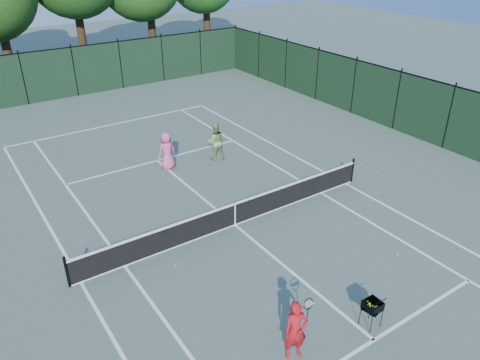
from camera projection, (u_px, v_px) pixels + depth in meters
ground at (235, 225)px, 16.56m from camera, size 90.00×90.00×0.00m
sideline_doubles_left at (81, 282)px, 13.84m from camera, size 0.10×23.77×0.01m
sideline_doubles_right at (346, 184)px, 19.28m from camera, size 0.10×23.77×0.01m
sideline_singles_left at (125, 266)px, 14.52m from camera, size 0.10×23.77×0.01m
sideline_singles_right at (321, 193)px, 18.60m from camera, size 0.10×23.77×0.01m
baseline_far at (113, 124)px, 25.25m from camera, size 10.97×0.10×0.01m
service_line_near at (374, 340)px, 11.88m from camera, size 8.23×0.10×0.01m
service_line_far at (157, 160)px, 21.24m from camera, size 8.23×0.10×0.01m
center_service_line at (235, 225)px, 16.56m from camera, size 0.10×12.80×0.01m
tennis_net at (235, 214)px, 16.34m from camera, size 11.69×0.09×1.06m
fence_far at (75, 72)px, 29.02m from camera, size 24.00×0.05×3.00m
fence_right at (449, 118)px, 21.81m from camera, size 0.05×36.00×3.00m
coach at (296, 330)px, 11.09m from camera, size 1.03×0.55×1.62m
player_pink at (167, 151)px, 20.15m from camera, size 0.88×0.63×1.68m
player_green at (215, 141)px, 21.02m from camera, size 1.01×0.89×1.75m
ball_hopper at (373, 306)px, 12.00m from camera, size 0.51×0.51×0.82m
loose_ball_near_cart at (397, 254)px, 14.99m from camera, size 0.07×0.07×0.07m
loose_ball_midcourt at (176, 266)px, 14.48m from camera, size 0.07×0.07×0.07m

